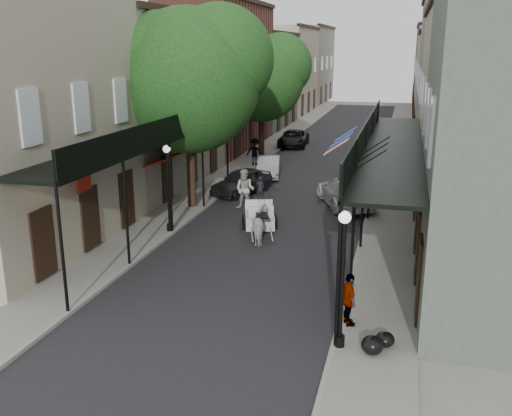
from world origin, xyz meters
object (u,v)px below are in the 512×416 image
Objects in this scene: tree_near at (198,75)px; horse at (262,225)px; car_left_mid at (269,167)px; lamppost_right_far at (381,148)px; carriage at (259,205)px; pedestrian_sidewalk_left at (255,152)px; lamppost_left at (168,187)px; pedestrian_walking at (245,189)px; pedestrian_sidewalk_right at (349,300)px; car_left_far at (293,138)px; tree_far at (267,75)px; car_right_far at (357,164)px; car_right_near at (345,192)px; car_left_near at (242,181)px; lamppost_right_near at (342,278)px.

tree_near is 5.56× the size of horse.
lamppost_right_far is at bearing -10.41° from car_left_mid.
carriage reaches higher than pedestrian_sidewalk_left.
lamppost_left is 5.03m from pedestrian_walking.
horse is 15.33m from pedestrian_sidewalk_left.
car_left_far is (-7.46, 30.00, -0.25)m from pedestrian_sidewalk_right.
pedestrian_sidewalk_left is (0.05, -3.55, -4.82)m from tree_far.
carriage is at bearing -115.62° from lamppost_right_far.
lamppost_left is at bearing -108.26° from car_left_mid.
car_right_far reaches higher than car_left_mid.
car_left_far is at bearing 99.15° from pedestrian_walking.
tree_near is 12.24m from lamppost_right_far.
car_left_far is 0.93× the size of car_right_near.
tree_far is (-0.05, 14.00, -0.65)m from tree_near.
pedestrian_sidewalk_right is at bearing 74.56° from car_right_near.
tree_near is 5.34× the size of pedestrian_sidewalk_left.
car_left_mid is at bearing 118.81° from pedestrian_sidewalk_left.
pedestrian_sidewalk_left is at bearing -99.98° from car_left_far.
tree_far reaches higher than car_right_far.
tree_far is at bearing -94.14° from horse.
car_right_near is (6.80, 6.33, -1.32)m from lamppost_left.
pedestrian_sidewalk_left is at bearing -91.30° from horse.
lamppost_left is 12.10m from car_left_mid.
pedestrian_walking is 10.41m from pedestrian_sidewalk_left.
horse is 0.47× the size of car_right_far.
tree_far is 14.66m from car_right_near.
car_left_mid is (-6.70, -0.08, -1.42)m from lamppost_right_far.
car_left_mid is at bearing -90.42° from car_left_far.
car_right_near is (4.70, 1.88, -0.28)m from pedestrian_walking.
lamppost_left is at bearing 26.55° from pedestrian_sidewalk_right.
lamppost_left is 15.55m from car_right_far.
lamppost_left reaches higher than car_left_far.
lamppost_right_far reaches higher than car_left_near.
car_right_near reaches higher than car_left_mid.
car_right_far is (-1.60, 20.71, -0.26)m from pedestrian_sidewalk_right.
tree_far reaches higher than carriage.
pedestrian_sidewalk_left is (-0.10, 14.62, -1.03)m from lamppost_left.
carriage is 0.64× the size of car_left_mid.
tree_near reaches higher than pedestrian_sidewalk_left.
lamppost_right_near is 0.97× the size of car_left_mid.
lamppost_right_near and lamppost_left have the same top height.
car_right_near is 1.35× the size of car_right_far.
lamppost_right_near is 1.00× the size of car_right_far.
car_left_near is at bearing 96.62° from carriage.
tree_near reaches higher than pedestrian_walking.
car_left_near is at bearing 2.72° from pedestrian_sidewalk_right.
pedestrian_walking is (-6.10, 12.45, -1.04)m from lamppost_right_near.
pedestrian_sidewalk_right is (8.40, -21.37, -0.13)m from pedestrian_sidewalk_left.
carriage is (3.43, 2.06, -1.10)m from lamppost_left.
car_left_mid is at bearing -95.00° from horse.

